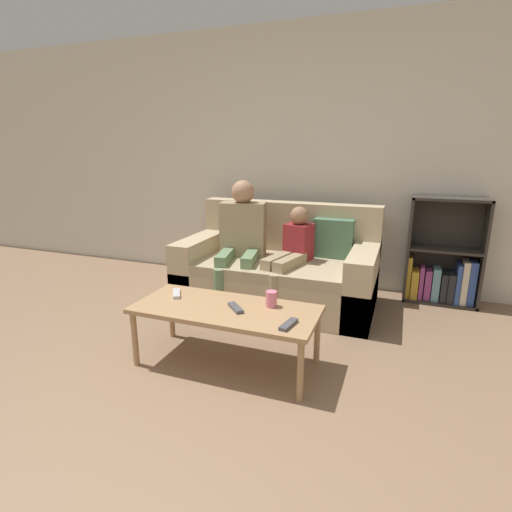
# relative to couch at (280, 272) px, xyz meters

# --- Properties ---
(ground_plane) EXTENTS (22.00, 22.00, 0.00)m
(ground_plane) POSITION_rel_couch_xyz_m (0.10, -2.26, -0.29)
(ground_plane) COLOR #84664C
(wall_back) EXTENTS (12.00, 0.06, 2.60)m
(wall_back) POSITION_rel_couch_xyz_m (0.10, 0.70, 1.01)
(wall_back) COLOR beige
(wall_back) RESTS_ON ground_plane
(couch) EXTENTS (1.76, 0.95, 0.90)m
(couch) POSITION_rel_couch_xyz_m (0.00, 0.00, 0.00)
(couch) COLOR tan
(couch) RESTS_ON ground_plane
(bookshelf) EXTENTS (0.65, 0.28, 0.99)m
(bookshelf) POSITION_rel_couch_xyz_m (1.43, 0.54, 0.07)
(bookshelf) COLOR #332D28
(bookshelf) RESTS_ON ground_plane
(coffee_table) EXTENTS (1.21, 0.53, 0.41)m
(coffee_table) POSITION_rel_couch_xyz_m (0.01, -1.22, 0.08)
(coffee_table) COLOR #A87F56
(coffee_table) RESTS_ON ground_plane
(person_adult) EXTENTS (0.49, 0.71, 1.13)m
(person_adult) POSITION_rel_couch_xyz_m (-0.35, -0.09, 0.36)
(person_adult) COLOR #66845B
(person_adult) RESTS_ON ground_plane
(person_child) EXTENTS (0.37, 0.68, 0.92)m
(person_child) POSITION_rel_couch_xyz_m (0.14, -0.16, 0.23)
(person_child) COLOR #9E8966
(person_child) RESTS_ON ground_plane
(cup_near) EXTENTS (0.07, 0.07, 0.10)m
(cup_near) POSITION_rel_couch_xyz_m (0.28, -1.10, 0.17)
(cup_near) COLOR pink
(cup_near) RESTS_ON coffee_table
(tv_remote_0) EXTENTS (0.13, 0.17, 0.02)m
(tv_remote_0) POSITION_rel_couch_xyz_m (-0.41, -1.14, 0.13)
(tv_remote_0) COLOR #B7B7BC
(tv_remote_0) RESTS_ON coffee_table
(tv_remote_1) EXTENTS (0.15, 0.16, 0.02)m
(tv_remote_1) POSITION_rel_couch_xyz_m (0.08, -1.23, 0.13)
(tv_remote_1) COLOR #47474C
(tv_remote_1) RESTS_ON coffee_table
(tv_remote_2) EXTENTS (0.08, 0.18, 0.02)m
(tv_remote_2) POSITION_rel_couch_xyz_m (0.47, -1.35, 0.13)
(tv_remote_2) COLOR #47474C
(tv_remote_2) RESTS_ON coffee_table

